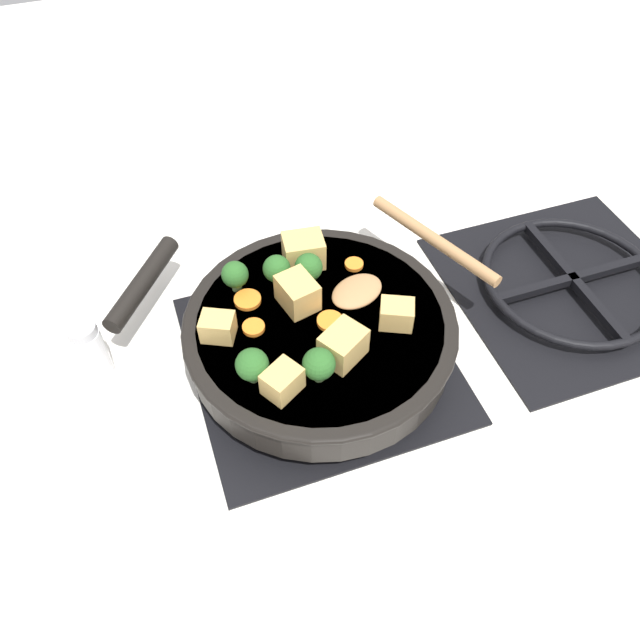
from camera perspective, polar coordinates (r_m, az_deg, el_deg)
ground_plane at (r=0.78m, az=0.00°, el=-3.56°), size 2.40×2.40×0.00m
front_burner_grate at (r=0.77m, az=0.00°, el=-3.02°), size 0.31×0.31×0.03m
rear_burner_grate at (r=0.91m, az=21.93°, el=3.15°), size 0.31×0.31×0.03m
skillet_pan at (r=0.74m, az=-0.17°, el=-1.01°), size 0.37×0.40×0.05m
wooden_spoon at (r=0.78m, az=7.28°, el=5.24°), size 0.20×0.21×0.02m
tofu_cube_center_large at (r=0.77m, az=-1.52°, el=6.35°), size 0.05×0.05×0.04m
tofu_cube_near_handle at (r=0.70m, az=-9.33°, el=-0.63°), size 0.04×0.05×0.03m
tofu_cube_east_chunk at (r=0.71m, az=7.02°, el=0.54°), size 0.04×0.05×0.03m
tofu_cube_west_chunk at (r=0.67m, az=2.13°, el=-2.33°), size 0.06×0.06×0.04m
tofu_cube_back_piece at (r=0.72m, az=-2.07°, el=2.49°), size 0.05×0.05×0.04m
tofu_cube_front_piece at (r=0.65m, az=-3.47°, el=-5.62°), size 0.05×0.05×0.03m
broccoli_floret_near_spoon at (r=0.74m, az=-7.78°, el=4.10°), size 0.03×0.03×0.04m
broccoli_floret_center_top at (r=0.65m, az=-6.22°, el=-4.11°), size 0.04×0.04×0.04m
broccoli_floret_east_rim at (r=0.74m, az=-3.97°, el=4.65°), size 0.03×0.03×0.04m
broccoli_floret_west_rim at (r=0.65m, az=-0.10°, el=-4.08°), size 0.04×0.04×0.04m
broccoli_floret_north_edge at (r=0.74m, az=-1.05°, el=4.81°), size 0.03×0.03×0.04m
carrot_slice_orange_thin at (r=0.71m, az=0.93°, el=-0.10°), size 0.03×0.03×0.01m
carrot_slice_near_center at (r=0.78m, az=3.13°, el=5.10°), size 0.02×0.02×0.01m
carrot_slice_edge_slice at (r=0.74m, az=-6.65°, el=1.85°), size 0.03×0.03×0.01m
carrot_slice_under_broccoli at (r=0.71m, az=-6.10°, el=-0.67°), size 0.03×0.03×0.01m
salt_shaker at (r=0.78m, az=-20.22°, el=-2.64°), size 0.04×0.04×0.09m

